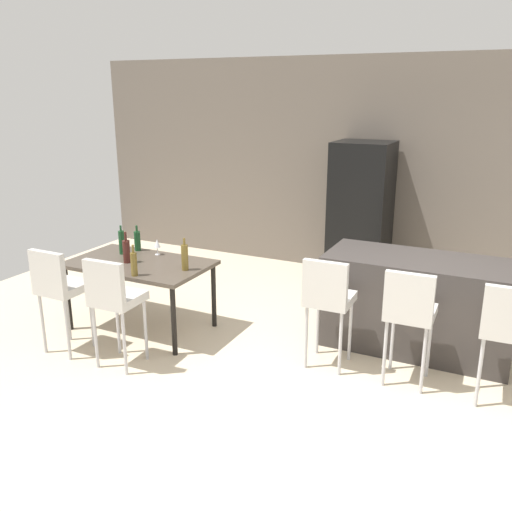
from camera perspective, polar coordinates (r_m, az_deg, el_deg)
ground_plane at (r=4.99m, az=10.07°, el=-12.77°), size 10.00×10.00×0.00m
back_wall at (r=7.42m, az=17.45°, el=8.39°), size 10.00×0.12×2.90m
kitchen_island at (r=5.56m, az=16.45°, el=-4.80°), size 1.77×0.78×0.92m
bar_chair_left at (r=4.91m, az=7.54°, el=-4.15°), size 0.41×0.41×1.05m
bar_chair_middle at (r=4.75m, az=15.76°, el=-5.40°), size 0.41×0.41×1.05m
bar_chair_right at (r=4.70m, az=24.86°, el=-6.65°), size 0.41×0.41×1.05m
dining_table at (r=5.82m, az=-12.08°, el=-1.23°), size 1.46×0.87×0.74m
dining_chair_near at (r=5.47m, az=-19.95°, el=-2.82°), size 0.41×0.41×1.05m
dining_chair_far at (r=5.04m, az=-14.68°, el=-4.03°), size 0.41×0.41×1.05m
wine_bottle_corner at (r=6.10m, az=-13.86°, el=1.43°), size 0.06×0.06×0.32m
wine_bottle_end at (r=5.78m, az=-13.39°, el=0.52°), size 0.07×0.07×0.33m
wine_bottle_left at (r=5.35m, az=-12.64°, el=-0.79°), size 0.06×0.06×0.31m
wine_bottle_near at (r=5.43m, az=-7.46°, el=-0.11°), size 0.07×0.07×0.33m
wine_bottle_inner at (r=6.20m, az=-12.30°, el=1.59°), size 0.07×0.07×0.29m
wine_glass_middle at (r=5.99m, az=-10.30°, el=1.28°), size 0.07×0.07×0.17m
refrigerator at (r=7.23m, az=10.87°, el=4.39°), size 0.72×0.68×1.84m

